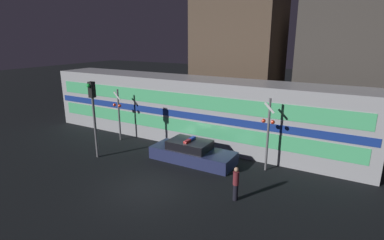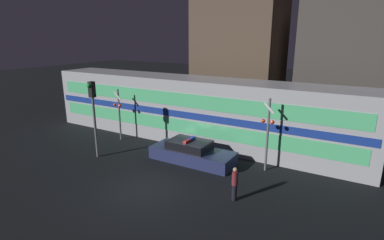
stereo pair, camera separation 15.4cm
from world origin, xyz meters
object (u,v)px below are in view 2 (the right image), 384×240
object	(u,v)px
police_car	(192,153)
train	(192,109)
pedestrian	(235,184)
crossing_signal_near	(268,131)
traffic_light_corner	(93,107)

from	to	relation	value
police_car	train	bearing A→B (deg)	120.44
pedestrian	crossing_signal_near	xyz separation A→B (m)	(0.27, 3.69, 1.41)
police_car	crossing_signal_near	world-z (taller)	crossing_signal_near
train	police_car	bearing A→B (deg)	-59.75
crossing_signal_near	traffic_light_corner	distance (m)	9.86
crossing_signal_near	police_car	bearing A→B (deg)	-167.77
police_car	traffic_light_corner	size ratio (longest dim) A/B	1.09
crossing_signal_near	pedestrian	bearing A→B (deg)	-94.15
train	crossing_signal_near	distance (m)	6.47
police_car	traffic_light_corner	xyz separation A→B (m)	(-5.23, -2.30, 2.56)
crossing_signal_near	traffic_light_corner	bearing A→B (deg)	-161.13
train	traffic_light_corner	size ratio (longest dim) A/B	4.98
pedestrian	police_car	bearing A→B (deg)	143.56
crossing_signal_near	traffic_light_corner	xyz separation A→B (m)	(-9.30, -3.18, 0.85)
pedestrian	crossing_signal_near	bearing A→B (deg)	85.85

